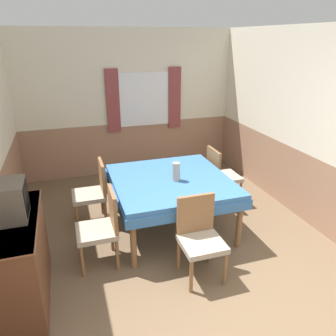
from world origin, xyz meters
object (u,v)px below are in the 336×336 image
object	(u,v)px
chair_left_near	(102,226)
chair_head_near	(200,235)
vase	(176,172)
dining_table	(171,185)
sideboard	(20,260)
chair_right_far	(221,174)
tv	(10,201)
chair_left_far	(93,191)

from	to	relation	value
chair_left_near	chair_head_near	distance (m)	1.09
chair_head_near	vase	distance (m)	0.98
dining_table	sideboard	world-z (taller)	sideboard
chair_right_far	tv	size ratio (longest dim) A/B	2.45
chair_left_near	vase	bearing A→B (deg)	-68.54
dining_table	vase	distance (m)	0.24
chair_left_far	tv	xyz separation A→B (m)	(-0.81, -1.26, 0.60)
sideboard	chair_right_far	bearing A→B (deg)	25.17
tv	sideboard	bearing A→B (deg)	-109.90
chair_head_near	vase	xyz separation A→B (m)	(0.05, 0.90, 0.37)
chair_left_far	sideboard	world-z (taller)	sideboard
tv	vase	xyz separation A→B (m)	(1.82, 0.71, -0.23)
tv	chair_head_near	bearing A→B (deg)	-6.08
dining_table	chair_right_far	size ratio (longest dim) A/B	1.72
chair_right_far	chair_head_near	xyz separation A→B (m)	(-0.96, -1.45, 0.00)
tv	chair_right_far	bearing A→B (deg)	24.71
chair_left_far	vase	world-z (taller)	vase
chair_left_far	tv	size ratio (longest dim) A/B	2.45
chair_left_near	chair_right_far	world-z (taller)	same
dining_table	vase	world-z (taller)	vase
dining_table	chair_left_far	bearing A→B (deg)	153.92
tv	chair_left_near	bearing A→B (deg)	21.34
sideboard	tv	size ratio (longest dim) A/B	3.30
dining_table	chair_left_far	xyz separation A→B (m)	(-0.96, 0.47, -0.15)
chair_head_near	sideboard	xyz separation A→B (m)	(-1.79, 0.16, -0.02)
chair_left_far	chair_head_near	size ratio (longest dim) A/B	1.00
chair_left_far	sideboard	distance (m)	1.53
vase	chair_left_near	bearing A→B (deg)	-158.54
vase	tv	bearing A→B (deg)	-158.59
dining_table	sideboard	xyz separation A→B (m)	(-1.79, -0.82, -0.17)
chair_head_near	tv	world-z (taller)	tv
chair_head_near	tv	xyz separation A→B (m)	(-1.77, 0.19, 0.60)
chair_head_near	sideboard	bearing A→B (deg)	-5.02
dining_table	sideboard	bearing A→B (deg)	-155.33
chair_head_near	sideboard	distance (m)	1.79
dining_table	sideboard	distance (m)	1.97
vase	chair_right_far	bearing A→B (deg)	30.76
chair_left_far	vase	distance (m)	1.20
sideboard	tv	world-z (taller)	tv
sideboard	tv	distance (m)	0.62
chair_head_near	tv	distance (m)	1.88
chair_right_far	chair_left_far	distance (m)	1.92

